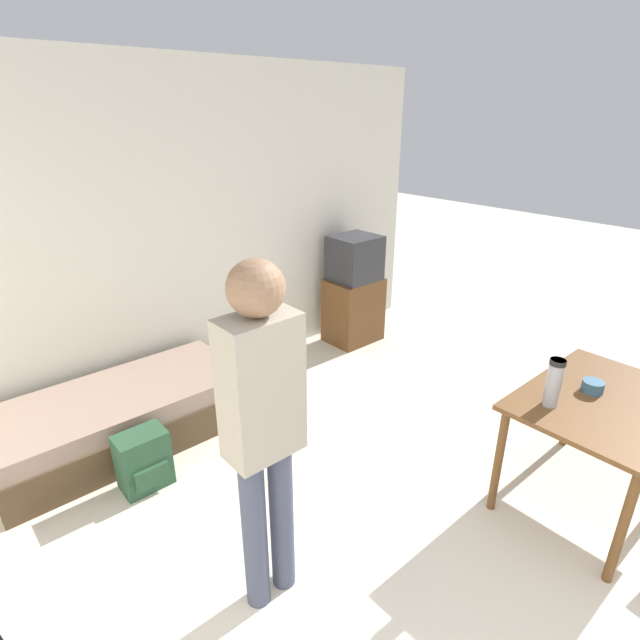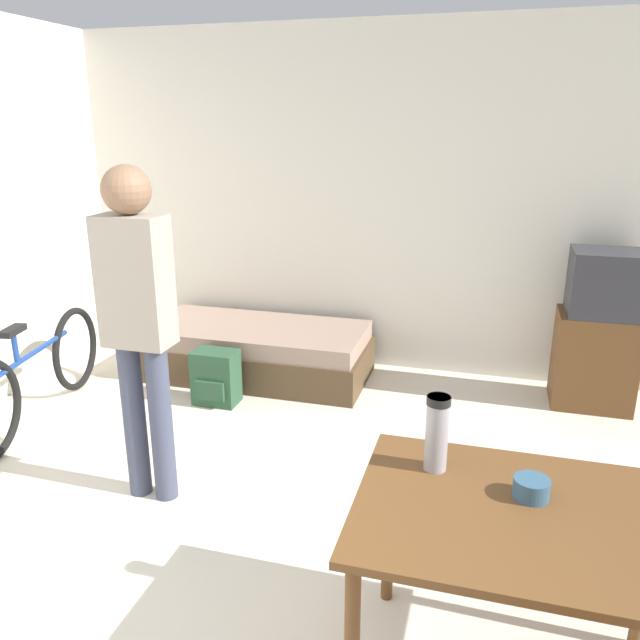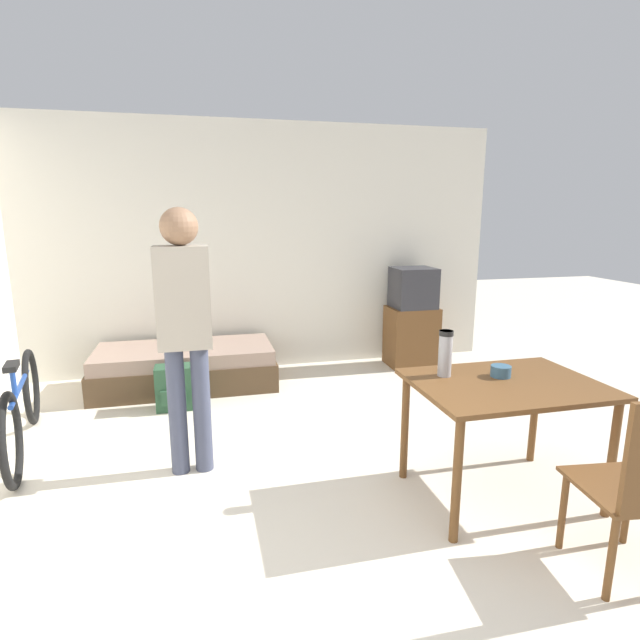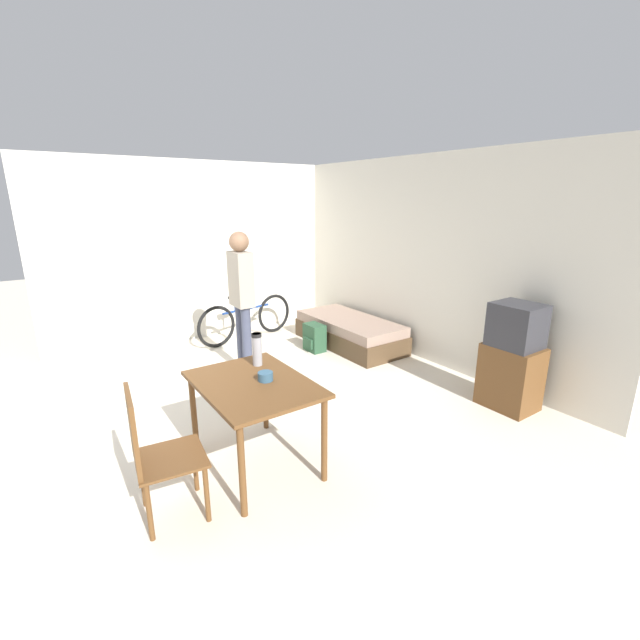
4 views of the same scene
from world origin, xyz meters
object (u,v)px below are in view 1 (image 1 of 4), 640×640
at_px(dining_table, 603,413).
at_px(person_standing, 263,419).
at_px(thermos_flask, 554,381).
at_px(mate_bowl, 593,386).
at_px(daybed, 123,416).
at_px(tv, 354,292).
at_px(backpack, 144,461).

bearing_deg(dining_table, person_standing, 157.47).
xyz_separation_m(thermos_flask, mate_bowl, (0.33, -0.10, -0.12)).
relative_size(dining_table, mate_bowl, 9.00).
distance_m(daybed, thermos_flask, 2.94).
bearing_deg(tv, daybed, -176.63).
xyz_separation_m(daybed, mate_bowl, (1.97, -2.44, 0.58)).
bearing_deg(backpack, daybed, 81.16).
height_order(daybed, dining_table, dining_table).
xyz_separation_m(person_standing, mate_bowl, (1.89, -0.68, -0.27)).
distance_m(tv, thermos_flask, 2.67).
bearing_deg(backpack, thermos_flask, -45.56).
distance_m(dining_table, backpack, 2.86).
bearing_deg(daybed, backpack, -98.84).
height_order(mate_bowl, backpack, mate_bowl).
bearing_deg(tv, backpack, -164.44).
xyz_separation_m(daybed, tv, (2.53, 0.15, 0.34)).
bearing_deg(thermos_flask, tv, 70.17).
relative_size(tv, thermos_flask, 3.92).
bearing_deg(mate_bowl, person_standing, 160.29).
bearing_deg(person_standing, daybed, 92.41).
height_order(tv, dining_table, tv).
relative_size(person_standing, mate_bowl, 14.54).
height_order(person_standing, mate_bowl, person_standing).
height_order(tv, backpack, tv).
xyz_separation_m(tv, person_standing, (-2.46, -1.91, 0.51)).
xyz_separation_m(daybed, thermos_flask, (1.63, -2.34, 0.70)).
bearing_deg(backpack, mate_bowl, -42.05).
bearing_deg(dining_table, daybed, 127.49).
distance_m(person_standing, backpack, 1.46).
distance_m(tv, dining_table, 2.75).
height_order(tv, mate_bowl, tv).
bearing_deg(daybed, mate_bowl, -51.09).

